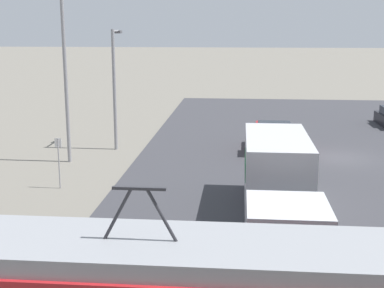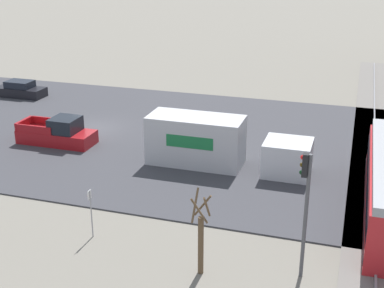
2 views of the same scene
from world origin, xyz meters
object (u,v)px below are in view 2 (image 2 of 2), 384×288
Objects in this scene: traffic_light_pole at (305,200)px; no_parking_sign at (91,209)px; box_truck at (217,144)px; pickup_truck at (58,133)px; sedan_car_0 at (20,90)px; street_tree at (201,237)px.

traffic_light_pole is 9.95m from no_parking_sign.
traffic_light_pole reaches higher than no_parking_sign.
traffic_light_pole is at bearing 31.80° from box_truck.
pickup_truck is (-0.48, -11.46, -0.69)m from box_truck.
traffic_light_pole is (10.21, 6.33, 2.05)m from box_truck.
no_parking_sign is at bearing -91.26° from traffic_light_pole.
traffic_light_pole is (10.69, 17.80, 2.74)m from pickup_truck.
traffic_light_pole reaches higher than sedan_car_0.
street_tree is (11.28, 2.34, 0.23)m from box_truck.
box_truck is at bearing -168.30° from street_tree.
traffic_light_pole is (20.28, 27.38, 2.87)m from sedan_car_0.
street_tree is (21.36, 23.39, 1.05)m from sedan_car_0.
pickup_truck is 2.19× the size of no_parking_sign.
sedan_car_0 is (-9.59, -9.59, -0.13)m from pickup_truck.
box_truck is 4.14× the size of no_parking_sign.
pickup_truck is at bearing -135.01° from sedan_car_0.
pickup_truck is at bearing -130.45° from street_tree.
no_parking_sign is at bearing -102.66° from street_tree.
traffic_light_pole is 2.26× the size of no_parking_sign.
sedan_car_0 is at bearing -135.01° from pickup_truck.
street_tree is at bearing 11.70° from box_truck.
box_truck is 23.35m from sedan_car_0.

